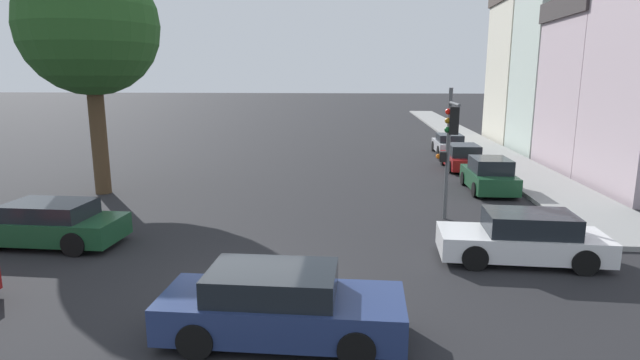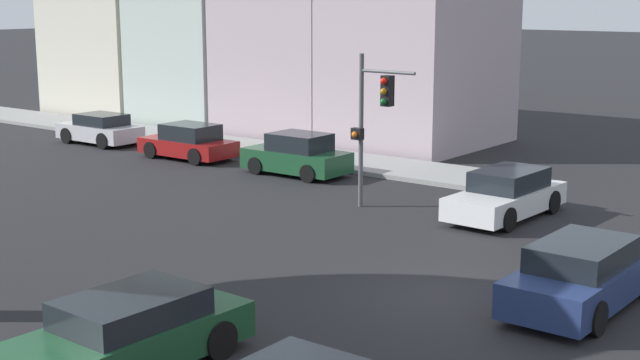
# 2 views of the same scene
# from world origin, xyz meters

# --- Properties ---
(ground_plane) EXTENTS (300.00, 300.00, 0.00)m
(ground_plane) POSITION_xyz_m (0.00, 0.00, 0.00)
(ground_plane) COLOR black
(sidewalk_strip) EXTENTS (3.19, 60.00, 0.16)m
(sidewalk_strip) POSITION_xyz_m (11.28, 33.25, 0.08)
(sidewalk_strip) COLOR gray
(sidewalk_strip) RESTS_ON ground_plane
(rowhouse_backdrop) EXTENTS (8.10, 25.23, 12.06)m
(rowhouse_backdrop) POSITION_xyz_m (16.72, 20.38, 5.69)
(rowhouse_backdrop) COLOR #B29EA8
(rowhouse_backdrop) RESTS_ON ground_plane
(traffic_signal) EXTENTS (0.54, 2.08, 4.66)m
(traffic_signal) POSITION_xyz_m (5.67, 5.89, 3.00)
(traffic_signal) COLOR #515456
(traffic_signal) RESTS_ON ground_plane
(crossing_car_0) EXTENTS (4.51, 1.98, 1.41)m
(crossing_car_0) POSITION_xyz_m (7.18, 2.20, 0.67)
(crossing_car_0) COLOR silver
(crossing_car_0) RESTS_ON ground_plane
(crossing_car_1) EXTENTS (4.71, 1.93, 1.43)m
(crossing_car_1) POSITION_xyz_m (1.17, -2.47, 0.69)
(crossing_car_1) COLOR navy
(crossing_car_1) RESTS_ON ground_plane
(crossing_car_3) EXTENTS (4.64, 2.02, 1.35)m
(crossing_car_3) POSITION_xyz_m (-6.79, 2.46, 0.66)
(crossing_car_3) COLOR #194728
(crossing_car_3) RESTS_ON ground_plane
(parked_car_0) EXTENTS (1.89, 3.90, 1.52)m
(parked_car_0) POSITION_xyz_m (8.39, 11.02, 0.71)
(parked_car_0) COLOR #194728
(parked_car_0) RESTS_ON ground_plane
(parked_car_1) EXTENTS (1.90, 4.00, 1.40)m
(parked_car_1) POSITION_xyz_m (8.28, 16.47, 0.66)
(parked_car_1) COLOR maroon
(parked_car_1) RESTS_ON ground_plane
(parked_car_2) EXTENTS (1.85, 3.95, 1.33)m
(parked_car_2) POSITION_xyz_m (8.50, 22.20, 0.64)
(parked_car_2) COLOR #B7B7BC
(parked_car_2) RESTS_ON ground_plane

